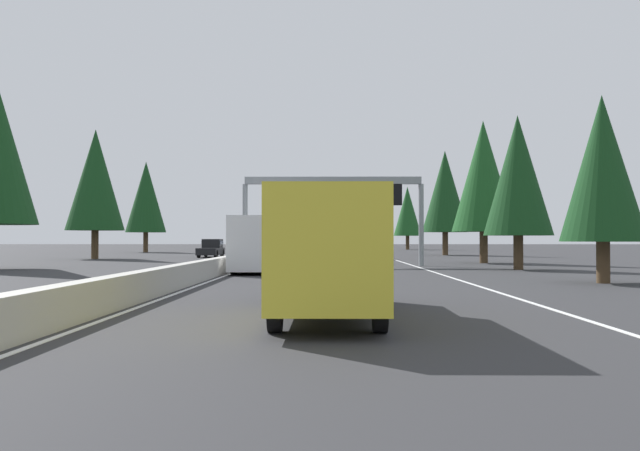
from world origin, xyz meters
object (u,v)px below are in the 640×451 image
at_px(conifer_left_far, 146,197).
at_px(sedan_mid_left, 305,246).
at_px(sign_gantry_overhead, 335,195).
at_px(sedan_mid_center, 306,246).
at_px(minivan_mid_right, 367,249).
at_px(conifer_right_far, 445,191).
at_px(conifer_left_mid, 95,180).
at_px(box_truck_far_center, 328,251).
at_px(bus_near_center, 262,242).
at_px(conifer_right_mid, 483,176).
at_px(conifer_right_near, 518,176).
at_px(oncoming_near, 211,248).
at_px(oncoming_far, 259,247).
at_px(conifer_right_foreground, 602,169).
at_px(sedan_far_right, 345,245).
at_px(conifer_right_distant, 407,211).

bearing_deg(conifer_left_far, sedan_mid_left, -44.07).
xyz_separation_m(sign_gantry_overhead, sedan_mid_center, (59.11, 4.09, -4.27)).
relative_size(sign_gantry_overhead, conifer_left_far, 1.00).
relative_size(minivan_mid_right, conifer_right_far, 0.41).
bearing_deg(conifer_left_mid, box_truck_far_center, -153.68).
bearing_deg(bus_near_center, conifer_right_mid, -53.38).
xyz_separation_m(box_truck_far_center, conifer_right_near, (23.92, -11.75, 4.19)).
xyz_separation_m(conifer_right_mid, conifer_left_far, (38.89, 37.58, 0.94)).
height_order(minivan_mid_right, oncoming_near, oncoming_near).
relative_size(bus_near_center, oncoming_far, 2.05).
bearing_deg(sign_gantry_overhead, oncoming_far, 15.16).
relative_size(sedan_mid_center, conifer_right_foreground, 0.54).
bearing_deg(conifer_right_near, sedan_far_right, 5.78).
xyz_separation_m(conifer_right_near, conifer_right_far, (34.59, -1.86, 1.57)).
bearing_deg(oncoming_near, bus_near_center, 16.26).
relative_size(bus_near_center, conifer_right_mid, 1.03).
height_order(box_truck_far_center, sedan_far_right, box_truck_far_center).
height_order(bus_near_center, sedan_far_right, bus_near_center).
relative_size(sign_gantry_overhead, bus_near_center, 1.10).
xyz_separation_m(sedan_mid_center, conifer_right_distant, (7.99, -17.48, 5.99)).
xyz_separation_m(oncoming_near, conifer_right_mid, (-15.79, -24.17, 5.87)).
relative_size(sedan_far_right, sedan_mid_left, 1.00).
bearing_deg(conifer_right_near, sedan_mid_center, 13.40).
xyz_separation_m(oncoming_far, conifer_right_foreground, (-49.69, -20.07, 4.00)).
bearing_deg(oncoming_near, box_truck_far_center, 13.44).
distance_m(box_truck_far_center, conifer_right_foreground, 17.07).
bearing_deg(sedan_mid_center, box_truck_far_center, -177.70).
height_order(conifer_right_far, conifer_left_mid, conifer_left_mid).
height_order(box_truck_far_center, conifer_right_foreground, conifer_right_foreground).
height_order(bus_near_center, conifer_right_foreground, conifer_right_foreground).
relative_size(conifer_right_foreground, conifer_left_mid, 0.66).
height_order(conifer_right_near, conifer_right_far, conifer_right_far).
distance_m(bus_near_center, oncoming_far, 39.38).
bearing_deg(conifer_right_far, minivan_mid_right, 144.47).
bearing_deg(conifer_left_far, sedan_mid_center, -55.82).
bearing_deg(sign_gantry_overhead, sedan_far_right, -1.98).
distance_m(box_truck_far_center, conifer_right_far, 60.34).
relative_size(sign_gantry_overhead, conifer_right_near, 1.33).
bearing_deg(sign_gantry_overhead, conifer_left_far, 30.38).
relative_size(oncoming_far, conifer_right_foreground, 0.69).
xyz_separation_m(sedan_far_right, sedan_mid_left, (-12.25, 7.15, 0.00)).
bearing_deg(minivan_mid_right, conifer_right_mid, -140.48).
relative_size(oncoming_near, conifer_left_far, 0.44).
xyz_separation_m(conifer_right_foreground, conifer_right_distant, (84.23, -2.15, 1.76)).
distance_m(box_truck_far_center, sedan_mid_center, 88.21).
distance_m(sign_gantry_overhead, sedan_mid_center, 59.40).
bearing_deg(sedan_mid_center, sedan_far_right, -19.13).
height_order(box_truck_far_center, sedan_mid_left, box_truck_far_center).
height_order(minivan_mid_right, conifer_right_foreground, conifer_right_foreground).
height_order(sedan_far_right, oncoming_near, oncoming_near).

